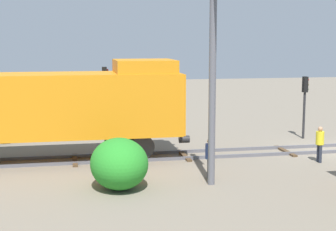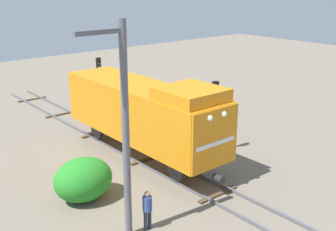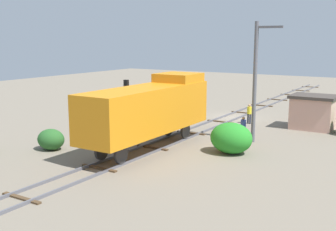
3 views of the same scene
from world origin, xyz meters
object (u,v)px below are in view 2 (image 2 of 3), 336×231
at_px(traffic_signal_mid, 215,104).
at_px(catenary_mast, 124,129).
at_px(locomotive, 144,111).
at_px(worker_by_signal, 147,207).
at_px(traffic_signal_far, 99,72).

xyz_separation_m(traffic_signal_mid, catenary_mast, (-8.46, -3.57, 1.46)).
xyz_separation_m(locomotive, catenary_mast, (-5.06, -5.58, 1.65)).
bearing_deg(catenary_mast, worker_by_signal, -10.38).
distance_m(locomotive, catenary_mast, 7.71).
distance_m(locomotive, worker_by_signal, 7.33).
xyz_separation_m(worker_by_signal, catenary_mast, (-0.86, 0.16, 3.43)).
relative_size(locomotive, traffic_signal_far, 3.05).
distance_m(traffic_signal_mid, traffic_signal_far, 12.68).
relative_size(traffic_signal_mid, traffic_signal_far, 1.12).
distance_m(traffic_signal_mid, worker_by_signal, 8.69).
distance_m(worker_by_signal, catenary_mast, 3.54).
bearing_deg(locomotive, catenary_mast, -132.18).
bearing_deg(locomotive, traffic_signal_mid, -30.70).
relative_size(traffic_signal_far, worker_by_signal, 2.24).
height_order(locomotive, catenary_mast, catenary_mast).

